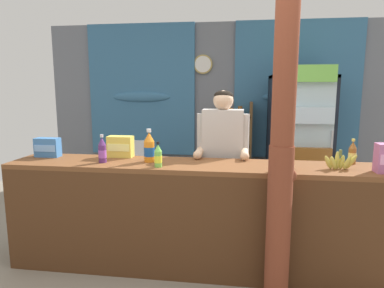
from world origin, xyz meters
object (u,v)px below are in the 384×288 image
(soda_bottle_orange_soda, at_px, (149,148))
(snack_box_instant_noodle, at_px, (121,147))
(plastic_lawn_chair, at_px, (134,169))
(soda_bottle_grape_soda, at_px, (102,151))
(snack_box_biscuit, at_px, (48,147))
(bottle_shelf_rack, at_px, (235,148))
(soda_bottle_iced_tea, at_px, (352,153))
(banana_bunch, at_px, (340,162))
(soda_bottle_cola, at_px, (286,157))
(timber_post, at_px, (282,153))
(shopkeeper, at_px, (222,151))
(drink_fridge, at_px, (300,131))
(stall_counter, at_px, (198,209))
(soda_bottle_lime_soda, at_px, (158,156))

(soda_bottle_orange_soda, xyz_separation_m, snack_box_instant_noodle, (-0.32, 0.16, -0.02))
(plastic_lawn_chair, relative_size, soda_bottle_grape_soda, 3.53)
(snack_box_biscuit, bearing_deg, bottle_shelf_rack, 50.14)
(soda_bottle_iced_tea, bearing_deg, banana_bunch, -126.12)
(soda_bottle_cola, bearing_deg, banana_bunch, 8.85)
(timber_post, relative_size, snack_box_instant_noodle, 10.30)
(bottle_shelf_rack, bearing_deg, soda_bottle_iced_tea, -62.55)
(timber_post, xyz_separation_m, snack_box_biscuit, (-2.06, 0.50, -0.10))
(plastic_lawn_chair, height_order, shopkeeper, shopkeeper)
(bottle_shelf_rack, xyz_separation_m, snack_box_biscuit, (-1.69, -2.03, 0.31))
(soda_bottle_iced_tea, bearing_deg, snack_box_biscuit, -178.40)
(timber_post, bearing_deg, plastic_lawn_chair, 130.89)
(bottle_shelf_rack, relative_size, shopkeeper, 0.89)
(soda_bottle_grape_soda, bearing_deg, shopkeeper, 26.99)
(drink_fridge, height_order, plastic_lawn_chair, drink_fridge)
(timber_post, xyz_separation_m, plastic_lawn_chair, (-1.70, 1.96, -0.64))
(plastic_lawn_chair, xyz_separation_m, banana_bunch, (2.20, -1.59, 0.51))
(drink_fridge, bearing_deg, snack_box_biscuit, -146.35)
(snack_box_instant_noodle, bearing_deg, soda_bottle_grape_soda, -106.15)
(timber_post, bearing_deg, soda_bottle_iced_tea, 41.69)
(soda_bottle_orange_soda, relative_size, soda_bottle_iced_tea, 1.34)
(bottle_shelf_rack, xyz_separation_m, shopkeeper, (-0.09, -1.68, 0.26))
(stall_counter, xyz_separation_m, soda_bottle_grape_soda, (-0.83, 0.05, 0.47))
(stall_counter, distance_m, snack_box_biscuit, 1.52)
(plastic_lawn_chair, height_order, soda_bottle_grape_soda, soda_bottle_grape_soda)
(stall_counter, xyz_separation_m, shopkeeper, (0.17, 0.56, 0.40))
(shopkeeper, relative_size, soda_bottle_cola, 6.53)
(soda_bottle_cola, bearing_deg, snack_box_biscuit, 174.66)
(soda_bottle_grape_soda, bearing_deg, bottle_shelf_rack, 63.52)
(stall_counter, xyz_separation_m, soda_bottle_iced_tea, (1.28, 0.29, 0.46))
(bottle_shelf_rack, relative_size, banana_bunch, 5.13)
(snack_box_instant_noodle, bearing_deg, banana_bunch, -6.67)
(soda_bottle_iced_tea, bearing_deg, soda_bottle_cola, -154.43)
(timber_post, relative_size, soda_bottle_iced_tea, 11.03)
(soda_bottle_cola, distance_m, snack_box_instant_noodle, 1.49)
(soda_bottle_iced_tea, bearing_deg, soda_bottle_grape_soda, -173.50)
(soda_bottle_iced_tea, bearing_deg, soda_bottle_lime_soda, -168.03)
(stall_counter, bearing_deg, snack_box_biscuit, 171.59)
(plastic_lawn_chair, distance_m, soda_bottle_iced_tea, 2.78)
(stall_counter, xyz_separation_m, bottle_shelf_rack, (0.26, 2.24, 0.14))
(stall_counter, distance_m, banana_bunch, 1.20)
(soda_bottle_orange_soda, xyz_separation_m, snack_box_biscuit, (-0.99, 0.08, -0.03))
(shopkeeper, bearing_deg, soda_bottle_orange_soda, -145.27)
(drink_fridge, bearing_deg, banana_bunch, -89.45)
(drink_fridge, relative_size, snack_box_instant_noodle, 8.03)
(bottle_shelf_rack, relative_size, plastic_lawn_chair, 1.60)
(shopkeeper, xyz_separation_m, banana_bunch, (0.95, -0.48, 0.02))
(timber_post, distance_m, plastic_lawn_chair, 2.67)
(plastic_lawn_chair, bearing_deg, bottle_shelf_rack, 23.06)
(shopkeeper, height_order, soda_bottle_orange_soda, shopkeeper)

